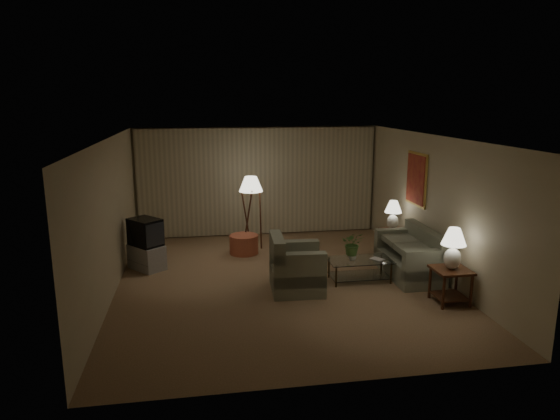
% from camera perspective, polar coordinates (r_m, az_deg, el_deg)
% --- Properties ---
extents(ground, '(7.00, 7.00, 0.00)m').
position_cam_1_polar(ground, '(9.50, 0.08, -8.17)').
color(ground, '#A67C5B').
rests_on(ground, ground).
extents(room_shell, '(6.04, 7.02, 2.72)m').
position_cam_1_polar(room_shell, '(10.50, -1.15, 3.72)').
color(room_shell, beige).
rests_on(room_shell, ground).
extents(sofa, '(1.69, 0.88, 0.74)m').
position_cam_1_polar(sofa, '(10.00, 14.51, -5.27)').
color(sofa, gray).
rests_on(sofa, ground).
extents(armchair, '(1.06, 1.02, 0.80)m').
position_cam_1_polar(armchair, '(8.97, 1.94, -6.74)').
color(armchair, gray).
rests_on(armchair, ground).
extents(side_table_near, '(0.59, 0.59, 0.60)m').
position_cam_1_polar(side_table_near, '(8.91, 18.93, -7.49)').
color(side_table_near, '#37190F').
rests_on(side_table_near, ground).
extents(side_table_far, '(0.50, 0.42, 0.60)m').
position_cam_1_polar(side_table_far, '(11.15, 12.66, -3.16)').
color(side_table_far, '#37190F').
rests_on(side_table_far, ground).
extents(table_lamp_near, '(0.41, 0.41, 0.71)m').
position_cam_1_polar(table_lamp_near, '(8.72, 19.21, -3.79)').
color(table_lamp_near, white).
rests_on(table_lamp_near, side_table_near).
extents(table_lamp_far, '(0.37, 0.37, 0.63)m').
position_cam_1_polar(table_lamp_far, '(11.01, 12.80, -0.28)').
color(table_lamp_far, white).
rests_on(table_lamp_far, side_table_far).
extents(coffee_table, '(1.19, 0.65, 0.41)m').
position_cam_1_polar(coffee_table, '(9.58, 9.09, -6.40)').
color(coffee_table, silver).
rests_on(coffee_table, ground).
extents(tv_cabinet, '(1.17, 1.17, 0.50)m').
position_cam_1_polar(tv_cabinet, '(10.45, -14.98, -5.21)').
color(tv_cabinet, '#AAAAAC').
rests_on(tv_cabinet, ground).
extents(crt_tv, '(1.08, 1.08, 0.54)m').
position_cam_1_polar(crt_tv, '(10.31, -15.14, -2.45)').
color(crt_tv, black).
rests_on(crt_tv, tv_cabinet).
extents(floor_lamp, '(0.54, 0.54, 1.66)m').
position_cam_1_polar(floor_lamp, '(11.37, -3.31, -0.11)').
color(floor_lamp, '#37190F').
rests_on(floor_lamp, ground).
extents(ottoman, '(0.64, 0.64, 0.42)m').
position_cam_1_polar(ottoman, '(11.12, -4.15, -3.92)').
color(ottoman, '#B3573C').
rests_on(ottoman, ground).
extents(vase, '(0.16, 0.16, 0.16)m').
position_cam_1_polar(vase, '(9.47, 8.27, -5.24)').
color(vase, white).
rests_on(vase, coffee_table).
extents(flowers, '(0.47, 0.43, 0.45)m').
position_cam_1_polar(flowers, '(9.38, 8.32, -3.48)').
color(flowers, '#4B7935').
rests_on(flowers, vase).
extents(book, '(0.28, 0.30, 0.02)m').
position_cam_1_polar(book, '(9.52, 10.74, -5.65)').
color(book, olive).
rests_on(book, coffee_table).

